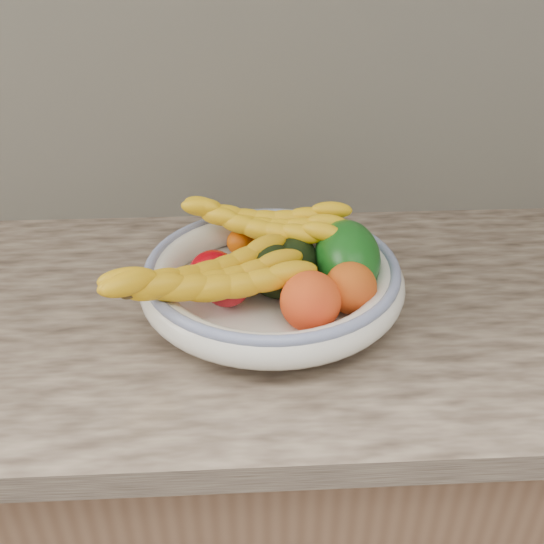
{
  "coord_description": "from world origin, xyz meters",
  "views": [
    {
      "loc": [
        -0.04,
        0.9,
        1.42
      ],
      "look_at": [
        0.0,
        1.66,
        0.96
      ],
      "focal_mm": 40.0,
      "sensor_mm": 36.0,
      "label": 1
    }
  ],
  "objects_px": {
    "fruit_bowl": "(272,279)",
    "banana_bunch_front": "(208,284)",
    "green_mango": "(347,257)",
    "banana_bunch_back": "(263,227)"
  },
  "relations": [
    {
      "from": "fruit_bowl",
      "to": "green_mango",
      "type": "relative_size",
      "value": 2.72
    },
    {
      "from": "green_mango",
      "to": "banana_bunch_front",
      "type": "xyz_separation_m",
      "value": [
        -0.2,
        -0.08,
        0.01
      ]
    },
    {
      "from": "fruit_bowl",
      "to": "banana_bunch_front",
      "type": "relative_size",
      "value": 1.28
    },
    {
      "from": "green_mango",
      "to": "banana_bunch_back",
      "type": "relative_size",
      "value": 0.5
    },
    {
      "from": "green_mango",
      "to": "banana_bunch_back",
      "type": "xyz_separation_m",
      "value": [
        -0.12,
        0.08,
        0.01
      ]
    },
    {
      "from": "fruit_bowl",
      "to": "green_mango",
      "type": "height_order",
      "value": "green_mango"
    },
    {
      "from": "fruit_bowl",
      "to": "banana_bunch_back",
      "type": "height_order",
      "value": "banana_bunch_back"
    },
    {
      "from": "fruit_bowl",
      "to": "green_mango",
      "type": "distance_m",
      "value": 0.12
    },
    {
      "from": "banana_bunch_back",
      "to": "banana_bunch_front",
      "type": "xyz_separation_m",
      "value": [
        -0.08,
        -0.15,
        -0.01
      ]
    },
    {
      "from": "fruit_bowl",
      "to": "banana_bunch_front",
      "type": "height_order",
      "value": "banana_bunch_front"
    }
  ]
}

